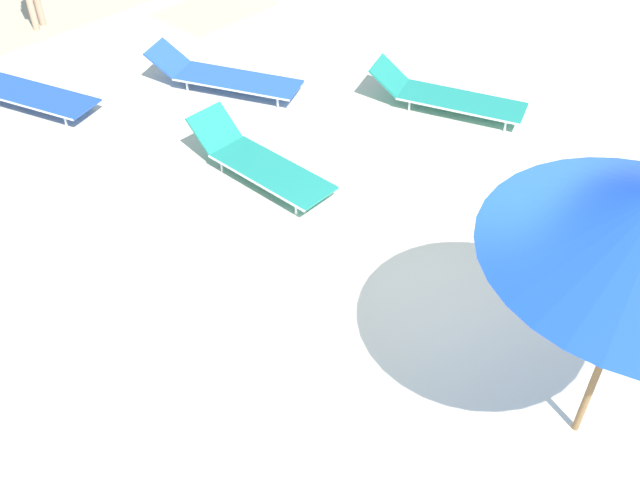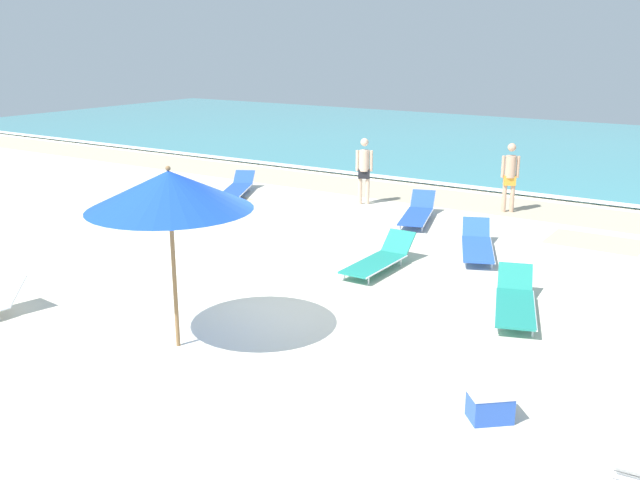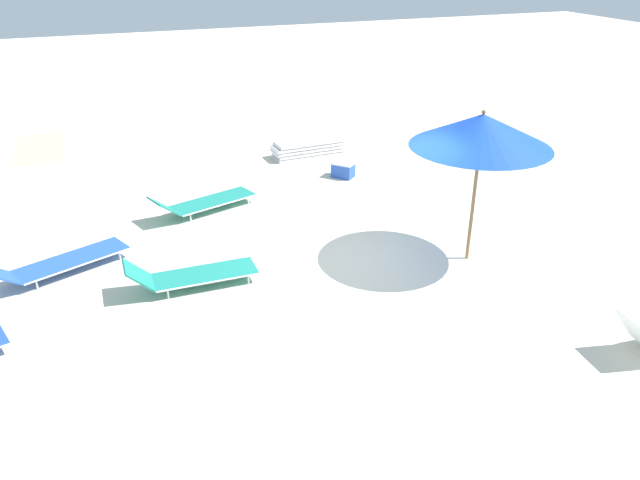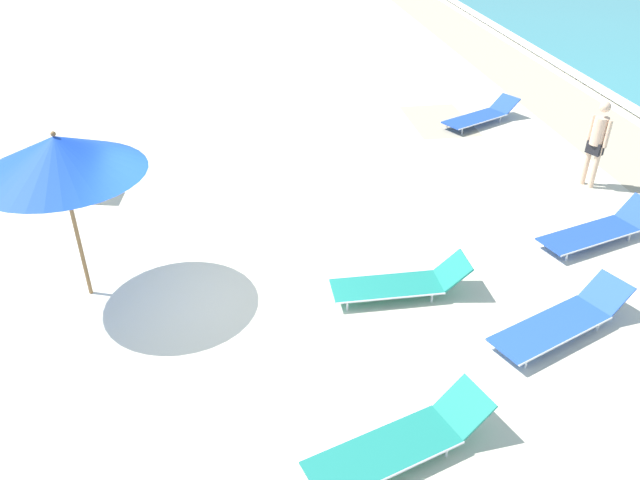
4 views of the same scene
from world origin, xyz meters
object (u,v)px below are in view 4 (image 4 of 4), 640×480
sun_lounger_near_water_left (481,115)px  beach_umbrella (58,155)px  sun_lounger_beside_umbrella (562,321)px  sun_lounger_near_water_right (401,442)px  sun_lounger_under_umbrella (599,230)px  sun_lounger_mid_beach_pair_a (49,188)px  beachgoer_shoreline_child (597,139)px  sun_lounger_mid_beach_solo (401,283)px

sun_lounger_near_water_left → beach_umbrella: bearing=-82.0°
sun_lounger_beside_umbrella → sun_lounger_near_water_right: sun_lounger_near_water_right is taller
sun_lounger_beside_umbrella → sun_lounger_near_water_left: sun_lounger_beside_umbrella is taller
sun_lounger_near_water_right → sun_lounger_beside_umbrella: bearing=102.9°
sun_lounger_under_umbrella → sun_lounger_mid_beach_pair_a: size_ratio=1.13×
beach_umbrella → sun_lounger_beside_umbrella: bearing=73.7°
sun_lounger_beside_umbrella → sun_lounger_near_water_left: (-7.86, 1.84, -0.00)m
sun_lounger_under_umbrella → sun_lounger_mid_beach_pair_a: 10.21m
sun_lounger_near_water_right → beachgoer_shoreline_child: 8.13m
sun_lounger_near_water_left → sun_lounger_near_water_right: 10.63m
sun_lounger_under_umbrella → beachgoer_shoreline_child: (-2.02, 0.91, 0.79)m
sun_lounger_under_umbrella → sun_lounger_mid_beach_solo: (1.02, -3.79, 0.00)m
sun_lounger_mid_beach_solo → sun_lounger_mid_beach_pair_a: sun_lounger_mid_beach_pair_a is taller
sun_lounger_beside_umbrella → sun_lounger_near_water_right: (1.72, -2.77, 0.00)m
beach_umbrella → beachgoer_shoreline_child: 9.75m
beach_umbrella → beachgoer_shoreline_child: beach_umbrella is taller
sun_lounger_near_water_left → sun_lounger_near_water_right: sun_lounger_near_water_right is taller
sun_lounger_beside_umbrella → sun_lounger_mid_beach_solo: sun_lounger_mid_beach_solo is taller
beach_umbrella → sun_lounger_under_umbrella: size_ratio=1.13×
sun_lounger_mid_beach_solo → beachgoer_shoreline_child: bearing=122.6°
beachgoer_shoreline_child → sun_lounger_mid_beach_pair_a: bearing=59.2°
sun_lounger_near_water_right → beachgoer_shoreline_child: (-5.95, 5.48, 0.79)m
beach_umbrella → sun_lounger_mid_beach_pair_a: 4.13m
sun_lounger_near_water_left → sun_lounger_mid_beach_pair_a: sun_lounger_mid_beach_pair_a is taller
sun_lounger_under_umbrella → sun_lounger_mid_beach_solo: 3.93m
sun_lounger_under_umbrella → sun_lounger_near_water_left: bearing=162.4°
sun_lounger_mid_beach_pair_a → sun_lounger_beside_umbrella: bearing=62.5°
sun_lounger_mid_beach_solo → beach_umbrella: bearing=-99.4°
sun_lounger_near_water_right → sun_lounger_mid_beach_pair_a: bearing=-162.6°
sun_lounger_beside_umbrella → sun_lounger_near_water_left: size_ratio=1.05×
sun_lounger_near_water_left → sun_lounger_mid_beach_solo: (6.66, -3.83, 0.01)m
sun_lounger_under_umbrella → sun_lounger_near_water_left: size_ratio=1.04×
beach_umbrella → sun_lounger_near_water_left: size_ratio=1.18×
beach_umbrella → sun_lounger_near_water_right: beach_umbrella is taller
sun_lounger_mid_beach_pair_a → sun_lounger_under_umbrella: bearing=78.7°
sun_lounger_near_water_left → sun_lounger_under_umbrella: bearing=-27.2°
beach_umbrella → sun_lounger_near_water_right: (3.67, 3.91, -2.08)m
sun_lounger_under_umbrella → beachgoer_shoreline_child: size_ratio=1.32×
sun_lounger_beside_umbrella → sun_lounger_mid_beach_pair_a: bearing=-146.7°
sun_lounger_beside_umbrella → sun_lounger_mid_beach_pair_a: 9.54m
sun_lounger_beside_umbrella → sun_lounger_mid_beach_solo: size_ratio=1.14×
sun_lounger_under_umbrella → sun_lounger_near_water_left: (-5.64, 0.03, -0.01)m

